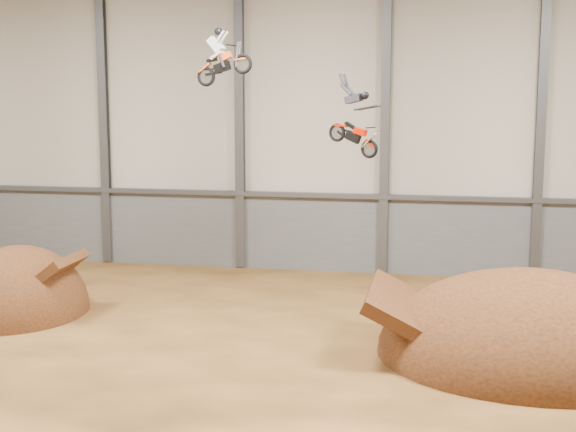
{
  "coord_description": "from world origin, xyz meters",
  "views": [
    {
      "loc": [
        5.86,
        -21.23,
        8.2
      ],
      "look_at": [
        1.0,
        4.0,
        4.23
      ],
      "focal_mm": 50.0,
      "sensor_mm": 36.0,
      "label": 1
    }
  ],
  "objects_px": {
    "takeoff_ramp": "(18,313)",
    "landing_ramp": "(529,357)",
    "fmx_rider_b": "(350,116)",
    "fmx_rider_a": "(227,51)"
  },
  "relations": [
    {
      "from": "fmx_rider_a",
      "to": "fmx_rider_b",
      "type": "bearing_deg",
      "value": -6.4
    },
    {
      "from": "fmx_rider_a",
      "to": "fmx_rider_b",
      "type": "distance_m",
      "value": 5.28
    },
    {
      "from": "takeoff_ramp",
      "to": "landing_ramp",
      "type": "xyz_separation_m",
      "value": [
        18.33,
        -1.61,
        0.0
      ]
    },
    {
      "from": "takeoff_ramp",
      "to": "landing_ramp",
      "type": "height_order",
      "value": "landing_ramp"
    },
    {
      "from": "landing_ramp",
      "to": "fmx_rider_b",
      "type": "height_order",
      "value": "fmx_rider_b"
    },
    {
      "from": "landing_ramp",
      "to": "takeoff_ramp",
      "type": "bearing_deg",
      "value": 174.98
    },
    {
      "from": "landing_ramp",
      "to": "fmx_rider_b",
      "type": "xyz_separation_m",
      "value": [
        -5.85,
        1.23,
        7.45
      ]
    },
    {
      "from": "fmx_rider_b",
      "to": "landing_ramp",
      "type": "bearing_deg",
      "value": 11.43
    },
    {
      "from": "fmx_rider_b",
      "to": "fmx_rider_a",
      "type": "bearing_deg",
      "value": -174.63
    },
    {
      "from": "takeoff_ramp",
      "to": "landing_ramp",
      "type": "bearing_deg",
      "value": -5.02
    }
  ]
}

